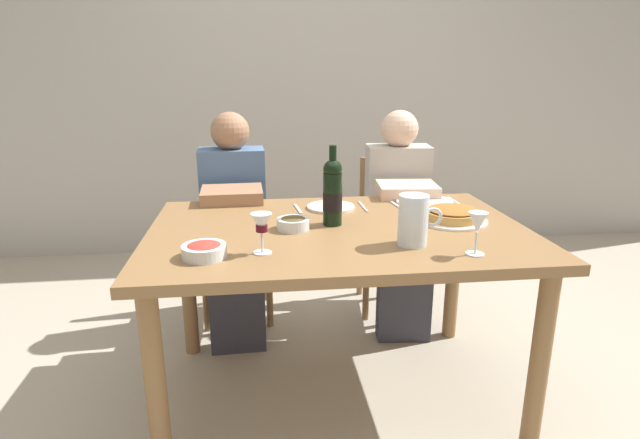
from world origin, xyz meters
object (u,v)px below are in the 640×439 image
Objects in this scene: water_pitcher at (413,223)px; dinner_plate_right_setting at (425,202)px; baked_tart at (452,215)px; salad_bowl at (204,250)px; chair_right at (391,223)px; olive_bowl at (293,223)px; dinner_plate_left_setting at (331,207)px; wine_glass_left_diner at (261,225)px; dining_table at (338,249)px; wine_glass_right_diner at (477,224)px; wine_bottle at (333,192)px; chair_left at (236,228)px; diner_right at (400,214)px; diner_left at (234,220)px.

water_pitcher reaches higher than dinner_plate_right_setting.
baked_tart is 1.03m from salad_bowl.
water_pitcher is 0.21× the size of chair_right.
dinner_plate_left_setting is (0.19, 0.30, -0.02)m from olive_bowl.
olive_bowl is 0.91× the size of wine_glass_left_diner.
wine_glass_left_diner is at bearing -119.76° from dinner_plate_left_setting.
dinner_plate_left_setting reaches higher than dining_table.
olive_bowl is 0.36m from dinner_plate_left_setting.
wine_glass_right_diner is at bearing -99.68° from baked_tart.
baked_tart reaches higher than dinner_plate_left_setting.
wine_glass_left_diner is at bearing -139.74° from dining_table.
wine_bottle is 1.03m from chair_left.
wine_glass_right_diner is (0.92, -0.08, 0.08)m from salad_bowl.
dinner_plate_right_setting is (0.65, 0.34, -0.02)m from olive_bowl.
diner_right is (0.44, 0.65, -0.05)m from dining_table.
dinner_plate_right_setting is at bearing 35.96° from dining_table.
dinner_plate_right_setting is 0.61m from chair_right.
diner_left reaches higher than water_pitcher.
dinner_plate_left_setting is (-0.47, 0.27, -0.02)m from baked_tart.
baked_tart is 0.25× the size of diner_right.
dinner_plate_right_setting is at bearing 37.73° from wine_glass_left_diner.
water_pitcher is at bearing -67.40° from dinner_plate_left_setting.
chair_right is at bearing 54.39° from olive_bowl.
water_pitcher reaches higher than dinner_plate_left_setting.
chair_right is at bearing -167.16° from diner_left.
dinner_plate_right_setting is 0.31× the size of chair_left.
wine_glass_left_diner is 0.95× the size of wine_glass_right_diner.
salad_bowl is (-0.48, -0.32, -0.11)m from wine_bottle.
olive_bowl is at bearing -152.12° from dinner_plate_right_setting.
diner_right is at bearing 90.92° from chair_right.
baked_tart is 2.23× the size of olive_bowl.
diner_right is at bearing 178.25° from diner_left.
olive_bowl is 0.60× the size of dinner_plate_left_setting.
salad_bowl is at bearing -162.77° from baked_tart.
salad_bowl is 1.17× the size of olive_bowl.
dining_table is 11.57× the size of olive_bowl.
baked_tart is at bearing -87.04° from dinner_plate_right_setting.
water_pitcher is 0.37m from baked_tart.
water_pitcher is 0.74m from salad_bowl.
water_pitcher is at bearing -112.13° from dinner_plate_right_setting.
diner_right is (0.02, 1.01, -0.25)m from wine_glass_right_diner.
diner_left and diner_right have the same top height.
wine_glass_right_diner is at bearing -58.31° from dinner_plate_left_setting.
wine_glass_right_diner is 0.17× the size of chair_left.
dining_table is at bearing -176.76° from baked_tart.
diner_left reaches higher than wine_glass_right_diner.
olive_bowl is at bearing 52.10° from diner_right.
wine_bottle is 0.58m from dinner_plate_right_setting.
chair_right is (0.64, 0.89, -0.29)m from olive_bowl.
dining_table is at bearing -67.31° from wine_bottle.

